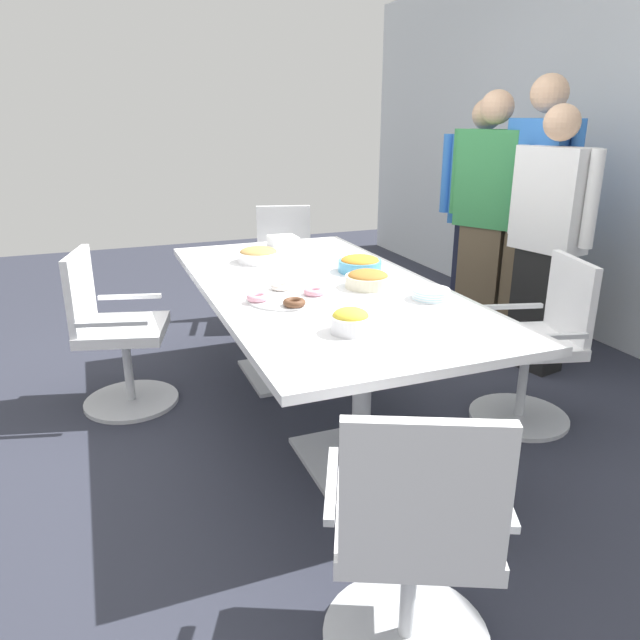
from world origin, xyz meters
TOP-DOWN VIEW (x-y plane):
  - ground_plane at (0.00, 0.00)m, footprint 10.00×10.00m
  - conference_table at (0.00, 0.00)m, footprint 2.40×1.20m
  - office_chair_0 at (0.51, 1.05)m, footprint 0.66×0.66m
  - office_chair_1 at (-1.63, 0.33)m, footprint 0.67×0.67m
  - office_chair_2 at (-0.51, -1.05)m, footprint 0.66×0.66m
  - office_chair_3 at (1.62, -0.34)m, footprint 0.72×0.72m
  - person_standing_0 at (-0.98, 1.69)m, footprint 0.47×0.50m
  - person_standing_1 at (-0.71, 1.57)m, footprint 0.58×0.40m
  - person_standing_2 at (-0.37, 1.70)m, footprint 0.62×0.27m
  - person_standing_3 at (-0.07, 1.57)m, footprint 0.61×0.31m
  - snack_bowl_chips_yellow at (0.73, -0.15)m, footprint 0.17×0.17m
  - snack_bowl_cookies at (-0.62, -0.16)m, footprint 0.26×0.26m
  - snack_bowl_chips_orange at (-0.18, 0.32)m, footprint 0.25×0.25m
  - snack_bowl_pretzels at (0.13, 0.22)m, footprint 0.24×0.24m
  - donut_platter at (0.19, -0.25)m, footprint 0.40×0.40m
  - plate_stack at (0.44, 0.41)m, footprint 0.18×0.18m
  - napkin_pile at (-0.97, 0.11)m, footprint 0.18×0.18m

SIDE VIEW (x-z plane):
  - ground_plane at x=0.00m, z-range -0.01..0.00m
  - office_chair_0 at x=0.51m, z-range -0.05..0.86m
  - office_chair_1 at x=-1.63m, z-range -0.05..0.86m
  - office_chair_2 at x=-0.51m, z-range -0.05..0.86m
  - office_chair_3 at x=1.62m, z-range -0.05..0.86m
  - conference_table at x=0.00m, z-range 0.25..1.00m
  - donut_platter at x=0.19m, z-range 0.74..0.79m
  - plate_stack at x=0.44m, z-range 0.75..0.80m
  - napkin_pile at x=-0.97m, z-range 0.75..0.83m
  - snack_bowl_pretzels at x=0.13m, z-range 0.75..0.84m
  - snack_bowl_cookies at x=-0.62m, z-range 0.75..0.84m
  - snack_bowl_chips_orange at x=-0.18m, z-range 0.75..0.84m
  - snack_bowl_chips_yellow at x=0.73m, z-range 0.75..0.85m
  - person_standing_3 at x=-0.07m, z-range 0.03..1.71m
  - person_standing_0 at x=-0.98m, z-range 0.04..1.76m
  - person_standing_1 at x=-0.71m, z-range 0.04..1.81m
  - person_standing_2 at x=-0.37m, z-range 0.05..1.91m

